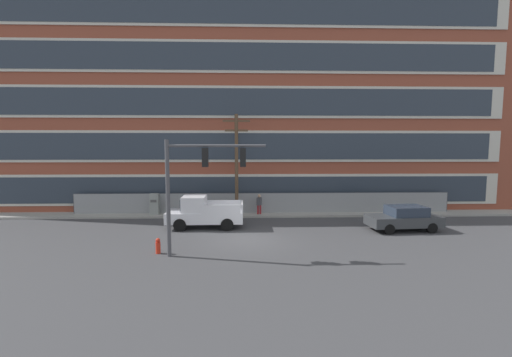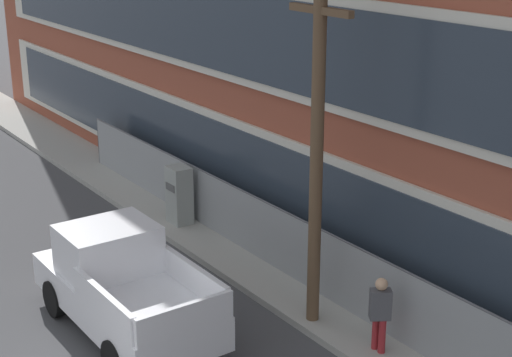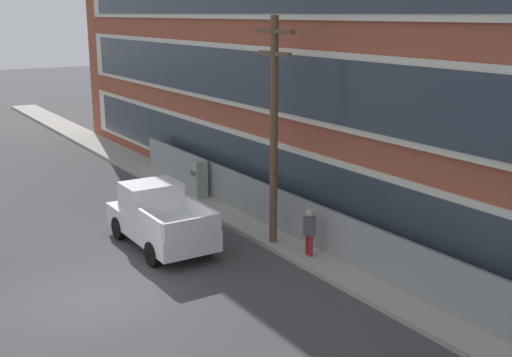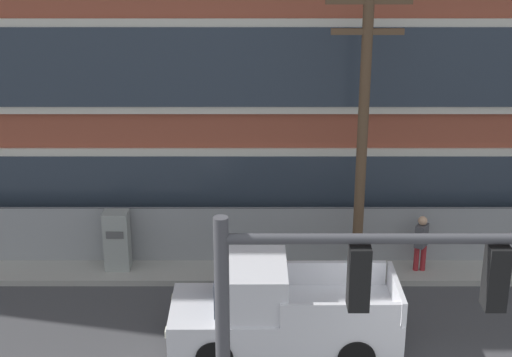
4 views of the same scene
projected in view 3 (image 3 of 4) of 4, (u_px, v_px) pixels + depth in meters
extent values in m
plane|color=#424244|center=(97.00, 298.00, 17.93)|extent=(160.00, 160.00, 0.00)
cube|color=#9E9B93|center=(302.00, 248.00, 21.57)|extent=(80.00, 1.94, 0.16)
cube|color=beige|center=(304.00, 185.00, 22.53)|extent=(42.79, 0.10, 2.47)
cube|color=#2D3844|center=(303.00, 185.00, 22.50)|extent=(40.93, 0.06, 2.06)
cube|color=beige|center=(306.00, 87.00, 21.67)|extent=(42.79, 0.10, 2.47)
cube|color=#2D3844|center=(305.00, 87.00, 21.64)|extent=(40.93, 0.06, 2.06)
cube|color=gray|center=(331.00, 235.00, 20.51)|extent=(29.12, 0.04, 1.68)
cylinder|color=#4C4C51|center=(150.00, 154.00, 32.44)|extent=(0.06, 0.06, 1.68)
cylinder|color=#4C4C51|center=(332.00, 210.00, 20.30)|extent=(29.12, 0.05, 0.05)
cube|color=silver|center=(161.00, 225.00, 21.73)|extent=(4.95, 2.07, 0.70)
cube|color=silver|center=(151.00, 197.00, 22.08)|extent=(1.49, 1.89, 0.99)
cube|color=#283342|center=(143.00, 192.00, 22.70)|extent=(0.07, 1.67, 0.75)
cube|color=silver|center=(146.00, 221.00, 20.16)|extent=(2.47, 0.13, 0.56)
cube|color=silver|center=(201.00, 211.00, 21.16)|extent=(2.47, 0.13, 0.56)
cube|color=silver|center=(193.00, 227.00, 19.58)|extent=(0.11, 1.96, 0.56)
cylinder|color=black|center=(119.00, 228.00, 22.53)|extent=(0.80, 0.26, 0.80)
cylinder|color=black|center=(168.00, 219.00, 23.51)|extent=(0.80, 0.26, 0.80)
cylinder|color=black|center=(153.00, 254.00, 20.11)|extent=(0.80, 0.26, 0.80)
cylinder|color=black|center=(206.00, 243.00, 21.09)|extent=(0.80, 0.26, 0.80)
cube|color=white|center=(114.00, 208.00, 23.36)|extent=(0.06, 0.24, 0.16)
cube|color=white|center=(150.00, 202.00, 24.10)|extent=(0.06, 0.24, 0.16)
cylinder|color=brown|center=(274.00, 135.00, 21.01)|extent=(0.26, 0.26, 7.68)
cube|color=brown|center=(275.00, 31.00, 20.17)|extent=(2.01, 0.14, 0.14)
cube|color=brown|center=(274.00, 54.00, 20.35)|extent=(1.70, 0.14, 0.14)
cube|color=#939993|center=(199.00, 181.00, 27.07)|extent=(0.65, 0.52, 1.75)
cube|color=#515151|center=(193.00, 173.00, 26.84)|extent=(0.45, 0.02, 0.20)
cylinder|color=maroon|center=(307.00, 247.00, 20.68)|extent=(0.14, 0.14, 0.85)
cylinder|color=maroon|center=(311.00, 248.00, 20.53)|extent=(0.14, 0.14, 0.85)
cube|color=#4C4C51|center=(309.00, 226.00, 20.42)|extent=(0.42, 0.47, 0.60)
sphere|color=tan|center=(310.00, 213.00, 20.32)|extent=(0.24, 0.24, 0.24)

